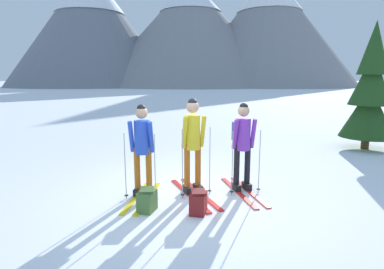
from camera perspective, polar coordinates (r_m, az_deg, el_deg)
ground_plane at (r=5.89m, az=-1.15°, el=-11.04°), size 400.00×400.00×0.00m
skier_in_blue at (r=5.66m, az=-9.08°, el=-2.28°), size 0.62×1.59×1.69m
skier_in_yellow at (r=5.74m, az=0.14°, el=-1.37°), size 0.87×1.78×1.78m
skier_in_purple at (r=5.97m, az=9.20°, el=-1.39°), size 0.62×1.68×1.69m
pine_tree_near at (r=10.76m, az=29.77°, el=6.77°), size 1.57×1.57×3.78m
backpack_on_snow_front at (r=5.23m, az=-8.21°, el=-11.78°), size 0.34×0.38×0.38m
backpack_on_snow_beside at (r=5.10m, az=1.17°, el=-12.27°), size 0.32×0.37×0.38m
mountain_ridge_distant at (r=81.79m, az=-1.02°, el=18.72°), size 85.57×47.95×28.44m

